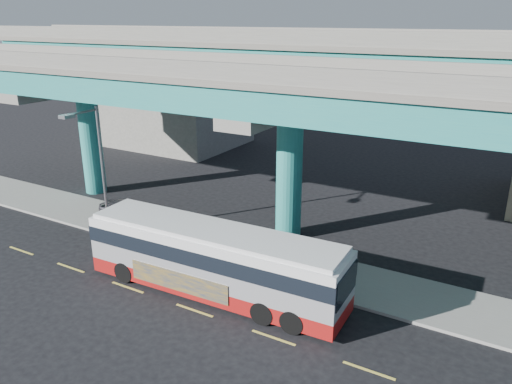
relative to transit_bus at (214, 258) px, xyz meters
The scene contains 9 objects.
ground 2.31m from the transit_bus, 86.75° to the right, with size 120.00×120.00×0.00m, color black.
sidewalk 4.41m from the transit_bus, 88.84° to the left, with size 70.00×4.00×0.15m, color gray.
lane_markings 2.51m from the transit_bus, 87.31° to the right, with size 58.00×0.12×0.01m.
viaduct 10.61m from the transit_bus, 89.39° to the left, with size 52.00×12.40×11.70m.
building_concrete 30.21m from the transit_bus, 131.45° to the left, with size 12.00×10.00×9.00m, color gray.
transit_bus is the anchor object (origin of this frame).
parked_car 10.41m from the transit_bus, 156.49° to the left, with size 4.04×1.79×1.35m, color #313036.
street_lamp 10.26m from the transit_bus, 168.14° to the left, with size 0.50×2.47×7.54m.
stop_sign 3.97m from the transit_bus, 43.46° to the left, with size 0.63×0.31×2.27m.
Camera 1 is at (11.98, -15.54, 12.39)m, focal length 35.00 mm.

